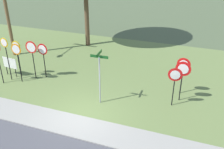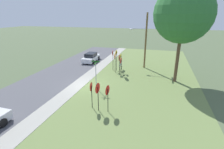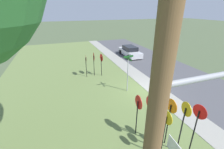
{
  "view_description": "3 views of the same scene",
  "coord_description": "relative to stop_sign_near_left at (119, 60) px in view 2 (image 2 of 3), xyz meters",
  "views": [
    {
      "loc": [
        5.17,
        -9.49,
        7.85
      ],
      "look_at": [
        0.89,
        2.25,
        1.46
      ],
      "focal_mm": 41.36,
      "sensor_mm": 36.0,
      "label": 1
    },
    {
      "loc": [
        15.87,
        7.61,
        7.36
      ],
      "look_at": [
        -0.64,
        2.87,
        1.32
      ],
      "focal_mm": 27.63,
      "sensor_mm": 36.0,
      "label": 2
    },
    {
      "loc": [
        -9.72,
        6.54,
        6.28
      ],
      "look_at": [
        -0.03,
        2.99,
        1.89
      ],
      "focal_mm": 25.12,
      "sensor_mm": 36.0,
      "label": 3
    }
  ],
  "objects": [
    {
      "name": "parked_hatchback_near",
      "position": [
        -5.06,
        -5.98,
        -1.24
      ],
      "size": [
        4.35,
        1.96,
        1.39
      ],
      "rotation": [
        0.0,
        0.0,
        0.02
      ],
      "color": "silver",
      "rests_on": "road_asphalt"
    },
    {
      "name": "street_name_post",
      "position": [
        5.02,
        -1.22,
        -0.08
      ],
      "size": [
        0.96,
        0.82,
        2.97
      ],
      "rotation": [
        0.0,
        0.0,
        0.05
      ],
      "color": "#9EA0A8",
      "rests_on": "grass_median"
    },
    {
      "name": "stop_sign_near_left",
      "position": [
        0.0,
        0.0,
        0.0
      ],
      "size": [
        0.78,
        0.1,
        2.52
      ],
      "rotation": [
        0.0,
        0.0,
        0.03
      ],
      "color": "black",
      "rests_on": "grass_median"
    },
    {
      "name": "stop_sign_far_center",
      "position": [
        -1.5,
        -1.27,
        0.07
      ],
      "size": [
        0.63,
        0.11,
        2.7
      ],
      "rotation": [
        0.0,
        0.0,
        0.1
      ],
      "color": "black",
      "rests_on": "grass_median"
    },
    {
      "name": "oak_tree_left",
      "position": [
        0.6,
        6.75,
        5.48
      ],
      "size": [
        6.0,
        6.0,
        10.35
      ],
      "color": "brown",
      "rests_on": "grass_median"
    },
    {
      "name": "yield_sign_near_left",
      "position": [
        9.01,
        1.26,
        -0.19
      ],
      "size": [
        0.76,
        0.13,
        2.23
      ],
      "rotation": [
        0.0,
        0.0,
        -0.13
      ],
      "color": "black",
      "rests_on": "grass_median"
    },
    {
      "name": "grass_median",
      "position": [
        4.54,
        3.29,
        -1.87
      ],
      "size": [
        44.0,
        12.0,
        0.04
      ],
      "primitive_type": "cube",
      "color": "olive",
      "rests_on": "ground_plane"
    },
    {
      "name": "notice_board",
      "position": [
        -1.7,
        -0.21,
        -1.01
      ],
      "size": [
        1.1,
        0.14,
        1.25
      ],
      "rotation": [
        0.0,
        0.0,
        -0.1
      ],
      "color": "black",
      "rests_on": "grass_median"
    },
    {
      "name": "yield_sign_near_right",
      "position": [
        9.06,
        0.48,
        -0.1
      ],
      "size": [
        0.82,
        0.12,
        2.35
      ],
      "rotation": [
        0.0,
        0.0,
        -0.09
      ],
      "color": "black",
      "rests_on": "grass_median"
    },
    {
      "name": "road_asphalt",
      "position": [
        4.54,
        -7.51,
        -1.88
      ],
      "size": [
        44.0,
        6.4,
        0.01
      ],
      "primitive_type": "cube",
      "color": "#4C4C51",
      "rests_on": "ground_plane"
    },
    {
      "name": "utility_pole",
      "position": [
        -3.89,
        2.59,
        2.26
      ],
      "size": [
        2.1,
        2.5,
        7.53
      ],
      "color": "brown",
      "rests_on": "grass_median"
    },
    {
      "name": "stop_sign_near_right",
      "position": [
        -0.55,
        -0.71,
        -0.02
      ],
      "size": [
        0.68,
        0.09,
        2.53
      ],
      "rotation": [
        0.0,
        0.0,
        0.01
      ],
      "color": "black",
      "rests_on": "grass_median"
    },
    {
      "name": "stop_sign_center_tall",
      "position": [
        -1.32,
        -0.73,
        0.15
      ],
      "size": [
        0.6,
        0.12,
        2.83
      ],
      "rotation": [
        0.0,
        0.0,
        -0.15
      ],
      "color": "black",
      "rests_on": "grass_median"
    },
    {
      "name": "ground_plane",
      "position": [
        4.54,
        -2.71,
        -1.89
      ],
      "size": [
        160.0,
        160.0,
        0.0
      ],
      "primitive_type": "plane",
      "color": "#4C5B3D"
    },
    {
      "name": "sidewalk_strip",
      "position": [
        4.54,
        -3.51,
        -1.86
      ],
      "size": [
        44.0,
        1.6,
        0.06
      ],
      "primitive_type": "cube",
      "color": "#99968C",
      "rests_on": "ground_plane"
    },
    {
      "name": "stop_sign_far_right",
      "position": [
        0.55,
        0.35,
        -0.18
      ],
      "size": [
        0.72,
        0.1,
        2.31
      ],
      "rotation": [
        0.0,
        0.0,
        -0.04
      ],
      "color": "black",
      "rests_on": "grass_median"
    },
    {
      "name": "yield_sign_far_left",
      "position": [
        8.75,
        -0.19,
        -0.19
      ],
      "size": [
        0.74,
        0.12,
        2.23
      ],
      "rotation": [
        0.0,
        0.0,
        0.11
      ],
      "color": "black",
      "rests_on": "grass_median"
    },
    {
      "name": "stop_sign_far_left",
      "position": [
        -1.08,
        -0.05,
        -0.12
      ],
      "size": [
        0.61,
        0.09,
        2.43
      ],
      "rotation": [
        0.0,
        0.0,
        0.0
      ],
      "color": "black",
      "rests_on": "grass_median"
    }
  ]
}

